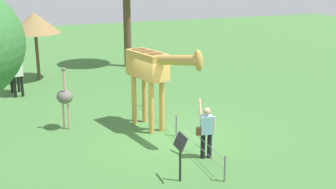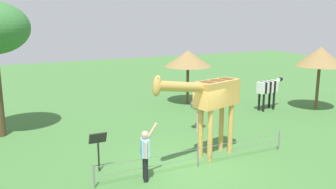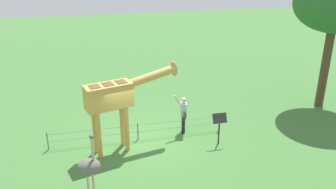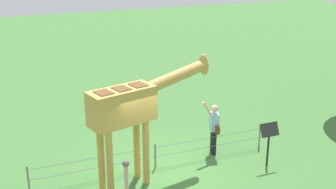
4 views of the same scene
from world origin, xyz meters
name	(u,v)px [view 4 (image 4 of 4)]	position (x,y,z in m)	size (l,w,h in m)	color
ground_plane	(158,170)	(0.00, 0.00, 0.00)	(60.00, 60.00, 0.00)	#427538
giraffe	(133,108)	(-0.81, -0.36, 2.16)	(3.75, 1.47, 3.23)	gold
visitor	(214,126)	(1.95, 0.38, 0.90)	(0.62, 0.59, 1.77)	black
info_sign	(269,135)	(3.05, -0.89, 0.95)	(0.56, 0.21, 1.32)	black
wire_fence	(155,155)	(0.00, 0.20, 0.40)	(7.05, 0.05, 0.75)	slate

